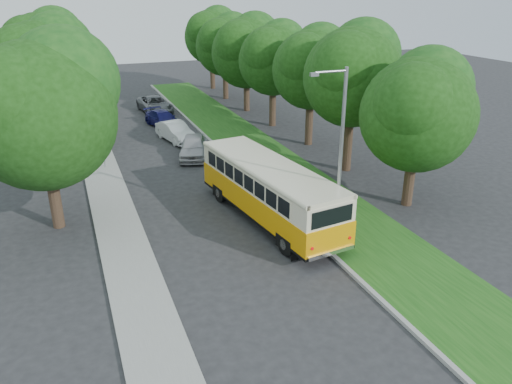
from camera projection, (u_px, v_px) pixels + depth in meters
name	position (u px, v px, depth m)	size (l,w,h in m)	color
ground	(229.00, 236.00, 23.70)	(120.00, 120.00, 0.00)	#252528
curb	(260.00, 188.00, 29.19)	(0.20, 70.00, 0.15)	gray
grass_verge	(297.00, 182.00, 29.98)	(4.50, 70.00, 0.13)	#1A4A13
sidewalk	(113.00, 209.00, 26.37)	(2.20, 70.00, 0.12)	gray
treeline	(192.00, 58.00, 37.99)	(24.27, 41.91, 9.46)	#332319
lamppost_near	(339.00, 153.00, 21.30)	(1.71, 0.16, 8.00)	gray
lamppost_far	(90.00, 94.00, 34.33)	(1.71, 0.16, 7.50)	gray
warning_sign	(102.00, 143.00, 31.85)	(0.56, 0.10, 2.50)	gray
vintage_bus	(269.00, 192.00, 24.70)	(2.65, 10.31, 3.06)	#EE9B07
car_silver	(193.00, 147.00, 34.34)	(1.80, 4.49, 1.53)	#A8A8AD
car_white	(176.00, 132.00, 38.04)	(1.53, 4.37, 1.44)	white
car_blue	(163.00, 119.00, 42.00)	(1.82, 4.47, 1.30)	#131457
car_grey	(155.00, 104.00, 46.71)	(2.45, 5.32, 1.48)	#5A5D61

